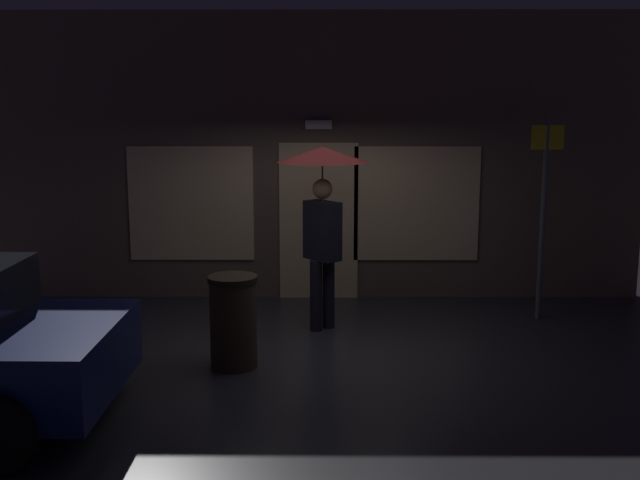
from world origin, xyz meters
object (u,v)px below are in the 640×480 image
(person_with_umbrella, at_px, (322,190))
(trash_bin, at_px, (233,321))
(sidewalk_bollard, at_px, (239,299))
(street_sign_post, at_px, (544,207))

(person_with_umbrella, xyz_separation_m, trash_bin, (-0.93, -1.36, -1.23))
(sidewalk_bollard, distance_m, trash_bin, 1.89)
(street_sign_post, height_order, sidewalk_bollard, street_sign_post)
(street_sign_post, relative_size, trash_bin, 2.62)
(person_with_umbrella, xyz_separation_m, street_sign_post, (2.78, 0.47, -0.27))
(sidewalk_bollard, relative_size, trash_bin, 0.48)
(street_sign_post, xyz_separation_m, sidewalk_bollard, (-3.86, 0.04, -1.22))
(sidewalk_bollard, bearing_deg, street_sign_post, -0.61)
(trash_bin, bearing_deg, person_with_umbrella, 55.64)
(street_sign_post, relative_size, sidewalk_bollard, 5.44)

